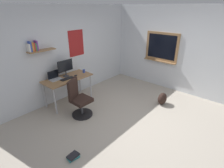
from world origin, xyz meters
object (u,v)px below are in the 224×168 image
at_px(laptop, 55,77).
at_px(book_stack_on_floor, 73,156).
at_px(monitor_primary, 65,67).
at_px(office_chair, 79,100).
at_px(keyboard, 67,79).
at_px(desk, 68,80).
at_px(computer_mouse, 76,76).
at_px(coffee_mug, 84,71).
at_px(backpack, 162,99).

bearing_deg(laptop, book_stack_on_floor, -116.09).
xyz_separation_m(laptop, monitor_primary, (0.33, -0.05, 0.22)).
xyz_separation_m(laptop, book_stack_on_floor, (-0.92, -1.88, -0.78)).
xyz_separation_m(office_chair, keyboard, (0.16, 0.65, 0.36)).
bearing_deg(keyboard, office_chair, -104.06).
relative_size(desk, computer_mouse, 12.67).
relative_size(office_chair, keyboard, 2.57).
distance_m(desk, monitor_primary, 0.37).
distance_m(office_chair, laptop, 0.97).
bearing_deg(monitor_primary, office_chair, -107.53).
distance_m(coffee_mug, book_stack_on_floor, 2.58).
height_order(office_chair, laptop, laptop).
bearing_deg(office_chair, monitor_primary, 72.47).
xyz_separation_m(office_chair, laptop, (-0.07, 0.88, 0.40)).
bearing_deg(computer_mouse, backpack, -54.55).
bearing_deg(office_chair, coffee_mug, 41.59).
height_order(coffee_mug, backpack, coffee_mug).
distance_m(desk, book_stack_on_floor, 2.21).
bearing_deg(monitor_primary, backpack, -53.61).
bearing_deg(coffee_mug, book_stack_on_floor, -136.19).
height_order(laptop, coffee_mug, laptop).
relative_size(desk, coffee_mug, 14.32).
bearing_deg(computer_mouse, desk, 159.99).
relative_size(desk, keyboard, 3.56).
height_order(office_chair, keyboard, office_chair).
xyz_separation_m(desk, coffee_mug, (0.56, -0.03, 0.13)).
relative_size(office_chair, monitor_primary, 2.05).
bearing_deg(monitor_primary, book_stack_on_floor, -124.30).
xyz_separation_m(monitor_primary, computer_mouse, (0.18, -0.18, -0.25)).
bearing_deg(desk, coffee_mug, -2.87).
height_order(keyboard, coffee_mug, coffee_mug).
bearing_deg(desk, backpack, -51.73).
bearing_deg(laptop, monitor_primary, -8.33).
bearing_deg(backpack, coffee_mug, 117.71).
height_order(desk, backpack, desk).
height_order(office_chair, coffee_mug, office_chair).
bearing_deg(book_stack_on_floor, monitor_primary, 55.70).
relative_size(monitor_primary, book_stack_on_floor, 2.00).
relative_size(keyboard, backpack, 1.08).
height_order(coffee_mug, book_stack_on_floor, coffee_mug).
relative_size(laptop, computer_mouse, 2.98).
bearing_deg(book_stack_on_floor, coffee_mug, 43.81).
bearing_deg(desk, monitor_primary, 71.87).
bearing_deg(laptop, office_chair, -85.55).
distance_m(desk, computer_mouse, 0.25).
xyz_separation_m(keyboard, backpack, (1.69, -1.98, -0.59)).
relative_size(laptop, book_stack_on_floor, 1.34).
xyz_separation_m(keyboard, book_stack_on_floor, (-1.15, -1.65, -0.73)).
bearing_deg(backpack, office_chair, 144.25).
xyz_separation_m(computer_mouse, coffee_mug, (0.34, 0.05, 0.03)).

